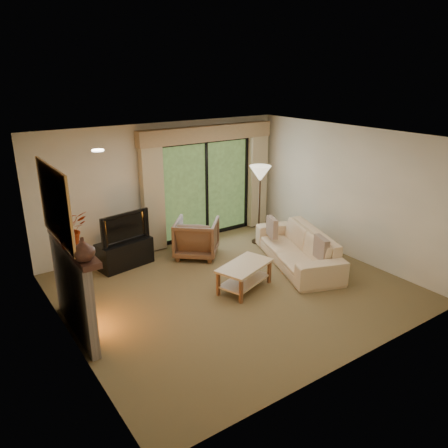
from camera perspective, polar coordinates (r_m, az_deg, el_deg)
floor at (r=7.66m, az=1.29°, el=-8.41°), size 5.50×5.50×0.00m
ceiling at (r=6.84m, az=1.45°, el=11.23°), size 5.50×5.50×0.00m
wall_back at (r=9.20m, az=-7.81°, el=4.95°), size 5.00×0.00×5.00m
wall_front at (r=5.46m, az=16.97°, el=-6.12°), size 5.00×0.00×5.00m
wall_left at (r=6.06m, az=-20.29°, el=-3.92°), size 0.00×5.00×5.00m
wall_right at (r=8.97m, az=15.81°, el=4.00°), size 0.00×5.00×5.00m
fireplace at (r=6.51m, az=-19.11°, el=-8.08°), size 0.24×1.70×1.37m
mirror at (r=6.04m, az=-21.19°, el=2.47°), size 0.07×1.45×1.02m
sliding_door at (r=9.68m, az=-2.34°, el=4.63°), size 2.26×0.10×2.16m
curtain_left at (r=8.94m, az=-9.31°, el=3.78°), size 0.45×0.18×2.35m
curtain_right at (r=10.33m, az=4.36°, el=6.11°), size 0.45×0.18×2.35m
cornice at (r=9.37m, az=-2.14°, el=11.74°), size 3.20×0.24×0.32m
media_console at (r=8.60m, az=-12.83°, el=-3.75°), size 1.09×0.63×0.52m
tv at (r=8.41m, az=-13.11°, el=-0.32°), size 1.01×0.30×0.58m
armchair at (r=8.81m, az=-3.60°, el=-1.81°), size 1.18×1.18×0.77m
sofa at (r=8.55m, az=9.57°, el=-3.07°), size 1.65×2.51×0.68m
pillow_near at (r=7.98m, az=12.59°, el=-3.13°), size 0.24×0.43×0.42m
pillow_far at (r=8.87m, az=6.30°, el=-0.43°), size 0.24×0.41×0.40m
coffee_table at (r=7.55m, az=2.70°, el=-6.88°), size 1.15×0.87×0.46m
floor_lamp at (r=9.36m, az=4.64°, el=2.47°), size 0.59×0.59×1.70m
vase at (r=5.59m, az=-17.94°, el=-3.15°), size 0.37×0.37×0.30m
branches at (r=6.04m, az=-19.53°, el=-0.70°), size 0.52×0.47×0.49m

